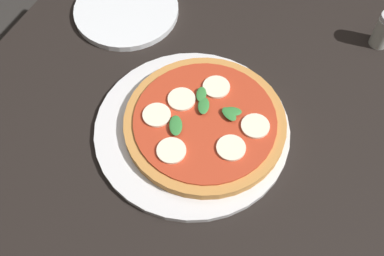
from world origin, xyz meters
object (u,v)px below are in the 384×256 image
at_px(dining_table, 197,127).
at_px(pizza, 205,122).
at_px(serving_tray, 192,129).
at_px(pepper_shaker, 384,30).
at_px(plate_white, 126,10).

xyz_separation_m(dining_table, pizza, (-0.05, -0.04, 0.12)).
xyz_separation_m(serving_tray, pizza, (0.01, -0.02, 0.02)).
bearing_deg(pizza, serving_tray, 126.03).
distance_m(serving_tray, pepper_shaker, 0.46).
bearing_deg(pepper_shaker, dining_table, 136.79).
xyz_separation_m(serving_tray, pepper_shaker, (0.38, -0.27, 0.03)).
bearing_deg(pizza, plate_white, 54.40).
distance_m(pizza, plate_white, 0.36).
distance_m(serving_tray, plate_white, 0.35).
height_order(serving_tray, pepper_shaker, pepper_shaker).
bearing_deg(dining_table, plate_white, 58.16).
bearing_deg(serving_tray, dining_table, 17.39).
relative_size(dining_table, pizza, 4.55).
relative_size(serving_tray, plate_white, 1.57).
bearing_deg(pepper_shaker, serving_tray, 144.44).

